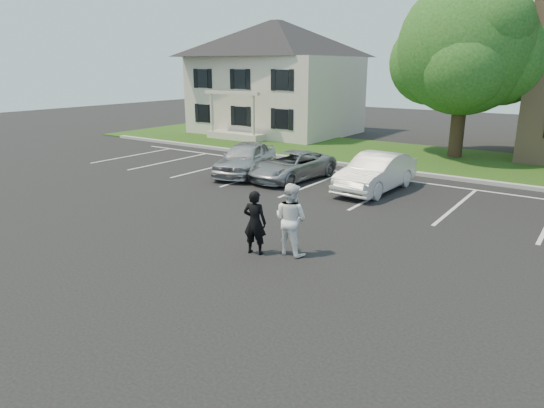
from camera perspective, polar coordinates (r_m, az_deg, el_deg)
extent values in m
plane|color=black|center=(11.89, -2.79, -6.89)|extent=(90.00, 90.00, 0.00)
cube|color=#969691|center=(22.18, 16.61, 3.47)|extent=(40.00, 0.30, 0.15)
cube|color=#123E0D|center=(25.94, 19.50, 4.88)|extent=(44.00, 8.00, 0.08)
cube|color=silver|center=(27.00, -16.04, 5.50)|extent=(0.12, 5.20, 0.01)
cube|color=silver|center=(24.91, -11.94, 4.94)|extent=(0.12, 5.20, 0.01)
cube|color=silver|center=(22.97, -7.13, 4.25)|extent=(0.12, 5.20, 0.01)
cube|color=silver|center=(21.23, -1.50, 3.41)|extent=(0.12, 5.20, 0.01)
cube|color=silver|center=(19.73, 5.06, 2.38)|extent=(0.12, 5.20, 0.01)
cube|color=silver|center=(18.53, 12.55, 1.16)|extent=(0.12, 5.20, 0.01)
cube|color=silver|center=(17.70, 20.91, -0.21)|extent=(0.12, 5.20, 0.01)
cube|color=silver|center=(20.58, 19.09, 2.12)|extent=(34.00, 0.12, 0.01)
cube|color=#BDB39E|center=(34.84, 0.50, 12.63)|extent=(10.00, 8.00, 5.20)
pyramid|color=black|center=(34.83, 0.52, 18.89)|extent=(10.30, 8.24, 2.40)
cube|color=#BDB39E|center=(31.65, -3.98, 7.98)|extent=(4.00, 1.60, 0.50)
cylinder|color=#BDB39E|center=(32.16, -7.10, 10.00)|extent=(0.18, 0.18, 2.70)
cylinder|color=#BDB39E|center=(30.00, -2.19, 9.69)|extent=(0.18, 0.18, 2.70)
cube|color=#BDB39E|center=(30.92, -4.80, 12.90)|extent=(4.20, 0.25, 0.20)
cube|color=black|center=(31.71, -3.70, 10.28)|extent=(0.90, 0.06, 1.20)
cube|color=black|center=(31.57, -3.78, 14.44)|extent=(0.90, 0.06, 1.20)
cube|color=black|center=(32.12, -4.62, 10.34)|extent=(0.32, 0.05, 1.25)
cube|color=black|center=(31.31, -2.76, 10.22)|extent=(0.32, 0.05, 1.25)
cylinder|color=black|center=(26.81, 20.98, 8.46)|extent=(0.70, 0.70, 3.20)
sphere|color=#144F14|center=(26.66, 21.84, 16.77)|extent=(6.60, 6.60, 6.60)
sphere|color=#144F14|center=(26.98, 25.50, 15.29)|extent=(4.60, 4.60, 4.60)
sphere|color=#144F14|center=(27.49, 18.34, 15.57)|extent=(4.40, 4.40, 4.40)
sphere|color=#144F14|center=(25.09, 21.68, 14.84)|extent=(4.00, 4.00, 4.00)
sphere|color=#144F14|center=(28.37, 21.50, 17.30)|extent=(4.20, 4.20, 4.20)
sphere|color=#144F14|center=(25.55, 24.28, 18.64)|extent=(3.80, 3.80, 3.80)
imported|color=black|center=(12.17, -2.04, -2.18)|extent=(0.68, 0.54, 1.65)
imported|color=white|center=(12.13, 2.21, -1.78)|extent=(0.93, 0.75, 1.84)
imported|color=#B0B0B6|center=(21.28, -3.13, 5.39)|extent=(2.82, 4.55, 1.44)
imported|color=#95979B|center=(20.32, 2.36, 4.51)|extent=(2.39, 4.42, 1.18)
imported|color=silver|center=(18.84, 12.12, 3.64)|extent=(1.71, 4.38, 1.42)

